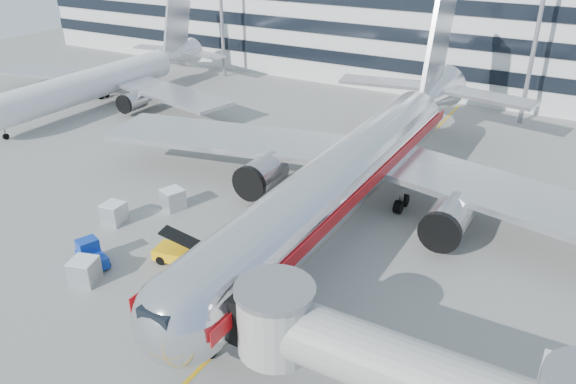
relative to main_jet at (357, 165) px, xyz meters
The scene contains 11 objects.
ground 12.46m from the main_jet, 90.00° to the right, with size 180.00×180.00×0.00m, color gray.
lead_in_line 4.57m from the main_jet, 90.00° to the right, with size 0.25×70.00×0.01m, color #E7A60C.
main_jet is the anchor object (origin of this frame).
terminal 46.36m from the main_jet, 90.00° to the left, with size 150.00×24.25×15.60m.
second_jet 41.54m from the main_jet, 164.53° to the left, with size 38.21×36.52×12.04m.
belt_loader 15.18m from the main_jet, 118.83° to the right, with size 5.25×2.68×2.45m.
baggage_tug 21.19m from the main_jet, 127.73° to the right, with size 2.90×2.33×1.91m.
cargo_container_left 19.80m from the main_jet, 144.60° to the right, with size 1.72×1.72×1.71m.
cargo_container_right 15.55m from the main_jet, 152.29° to the right, with size 2.08×2.08×1.74m.
cargo_container_front 21.85m from the main_jet, 122.53° to the right, with size 2.06×2.06×1.75m.
ramp_worker 12.63m from the main_jet, 114.30° to the right, with size 0.74×0.48×2.02m, color #AEED19.
Camera 1 is at (15.69, -26.72, 22.19)m, focal length 35.00 mm.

